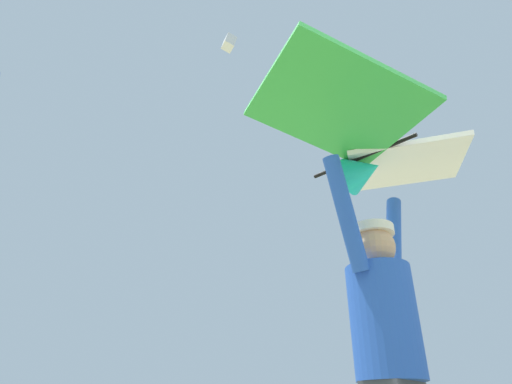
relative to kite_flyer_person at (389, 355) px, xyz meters
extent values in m
cylinder|color=blue|center=(0.00, 0.00, 0.16)|extent=(0.41, 0.41, 0.56)
sphere|color=tan|center=(0.00, 0.00, 0.56)|extent=(0.23, 0.23, 0.23)
cylinder|color=white|center=(0.00, 0.00, 0.65)|extent=(0.29, 0.29, 0.05)
cylinder|color=blue|center=(0.26, 0.06, 0.68)|extent=(0.29, 0.15, 0.62)
cylinder|color=blue|center=(-0.26, -0.06, 0.68)|extent=(0.29, 0.15, 0.62)
cylinder|color=black|center=(0.00, 0.00, 1.14)|extent=(0.18, 0.69, 0.02)
cube|color=white|center=(0.43, -0.01, 1.23)|extent=(1.08, 1.06, 0.20)
cube|color=green|center=(-0.38, -0.20, 1.23)|extent=(0.96, 0.86, 0.20)
cone|color=#19B2AD|center=(0.00, 0.00, 1.04)|extent=(0.28, 0.25, 0.24)
cube|color=white|center=(7.17, 14.30, 19.13)|extent=(0.89, 0.77, 1.15)
camera|label=1|loc=(-1.80, -1.47, -0.29)|focal=30.40mm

